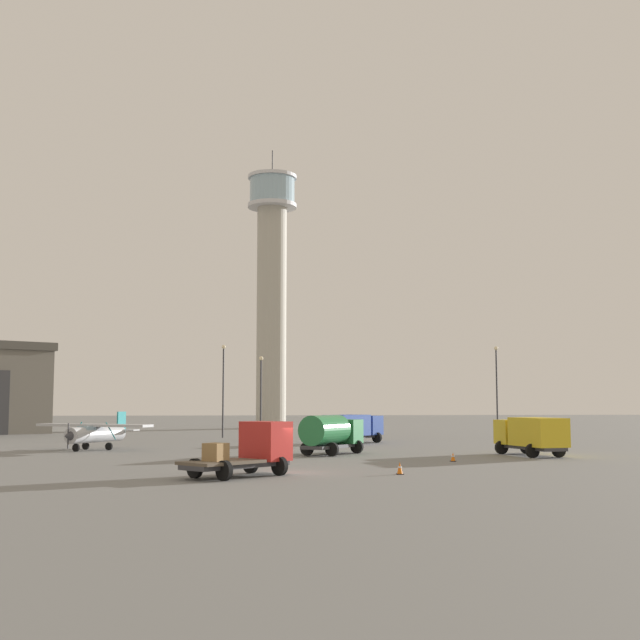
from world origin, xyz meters
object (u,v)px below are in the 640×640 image
at_px(truck_flatbed_red, 251,450).
at_px(light_post_centre, 497,384).
at_px(truck_box_yellow, 531,434).
at_px(truck_box_blue, 353,427).
at_px(light_post_north, 261,390).
at_px(traffic_cone_mid_apron, 453,457).
at_px(control_tower, 272,283).
at_px(traffic_cone_near_right, 400,468).
at_px(truck_fuel_tanker_green, 331,432).
at_px(airplane_silver, 97,432).
at_px(light_post_west, 223,383).

xyz_separation_m(truck_flatbed_red, light_post_centre, (28.26, 45.40, 4.55)).
relative_size(truck_flatbed_red, truck_box_yellow, 0.86).
height_order(truck_box_blue, light_post_north, light_post_north).
height_order(light_post_north, traffic_cone_mid_apron, light_post_north).
relative_size(control_tower, light_post_centre, 4.22).
xyz_separation_m(traffic_cone_near_right, traffic_cone_mid_apron, (5.44, 9.31, -0.04)).
bearing_deg(traffic_cone_near_right, truck_fuel_tanker_green, 95.58).
distance_m(light_post_north, traffic_cone_mid_apron, 34.31).
distance_m(traffic_cone_near_right, traffic_cone_mid_apron, 10.78).
relative_size(truck_box_yellow, traffic_cone_near_right, 10.39).
distance_m(truck_box_blue, traffic_cone_mid_apron, 24.85).
bearing_deg(truck_flatbed_red, light_post_centre, 15.03).
xyz_separation_m(control_tower, truck_box_blue, (5.56, -46.53, -20.36)).
distance_m(control_tower, light_post_centre, 45.03).
distance_m(control_tower, airplane_silver, 61.31).
bearing_deg(light_post_north, airplane_silver, -130.75).
bearing_deg(traffic_cone_mid_apron, light_post_west, 111.83).
distance_m(truck_flatbed_red, truck_box_blue, 35.40).
bearing_deg(traffic_cone_mid_apron, airplane_silver, 147.96).
distance_m(truck_box_blue, light_post_west, 19.03).
relative_size(truck_flatbed_red, truck_box_blue, 0.97).
xyz_separation_m(airplane_silver, truck_box_yellow, (32.44, -11.06, 0.15)).
height_order(airplane_silver, light_post_centre, light_post_centre).
height_order(airplane_silver, light_post_north, light_post_north).
relative_size(light_post_west, traffic_cone_near_right, 14.89).
bearing_deg(truck_flatbed_red, traffic_cone_near_right, -43.85).
bearing_deg(airplane_silver, truck_box_yellow, 98.89).
distance_m(airplane_silver, traffic_cone_mid_apron, 29.93).
xyz_separation_m(truck_flatbed_red, light_post_west, (-1.98, 47.61, 4.59)).
bearing_deg(light_post_west, truck_flatbed_red, -87.62).
relative_size(truck_flatbed_red, light_post_centre, 0.61).
bearing_deg(traffic_cone_mid_apron, light_post_north, 109.74).
height_order(truck_fuel_tanker_green, truck_box_blue, truck_fuel_tanker_green).
xyz_separation_m(truck_box_yellow, light_post_west, (-22.48, 33.60, 4.36)).
bearing_deg(truck_fuel_tanker_green, truck_flatbed_red, -165.11).
relative_size(truck_box_yellow, light_post_north, 0.83).
bearing_deg(airplane_silver, truck_flatbed_red, 53.18).
relative_size(airplane_silver, traffic_cone_mid_apron, 16.62).
relative_size(truck_box_yellow, traffic_cone_mid_apron, 11.95).
height_order(light_post_west, light_post_centre, light_post_west).
distance_m(truck_fuel_tanker_green, truck_box_blue, 17.22).
xyz_separation_m(control_tower, light_post_west, (-6.82, -32.75, -15.97)).
xyz_separation_m(truck_flatbed_red, traffic_cone_near_right, (7.97, -0.11, -1.02)).
bearing_deg(airplane_silver, truck_fuel_tanker_green, 94.14).
xyz_separation_m(light_post_west, traffic_cone_near_right, (9.95, -47.72, -5.61)).
bearing_deg(truck_box_blue, light_post_west, 86.81).
relative_size(airplane_silver, light_post_centre, 0.98).
bearing_deg(light_post_north, light_post_centre, 9.12).
bearing_deg(truck_box_yellow, airplane_silver, 61.11).
distance_m(truck_box_blue, truck_box_yellow, 22.25).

